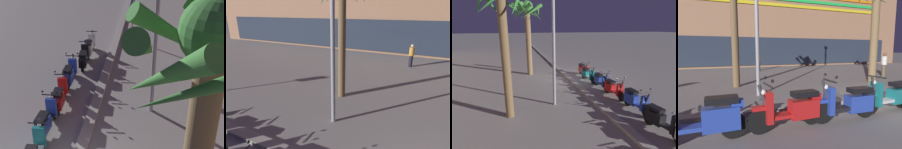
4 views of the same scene
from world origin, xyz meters
The scene contains 12 objects.
ground_plane centered at (0.00, 0.00, 0.00)m, with size 200.00×200.00×0.00m, color gray.
curb_strip centered at (0.00, 0.49, 0.06)m, with size 60.00×0.36×0.12m, color gray.
scooter_black_mid_rear centered at (-7.40, -0.61, 0.44)m, with size 1.74×0.56×1.04m.
scooter_blue_tail_end centered at (-5.70, -0.82, 0.46)m, with size 1.74×0.56×1.17m.
scooter_red_lead_nearest centered at (-3.95, -0.75, 0.45)m, with size 1.77×0.56×1.17m.
scooter_blue_mid_front centered at (-2.46, -0.79, 0.44)m, with size 1.78×0.56×1.17m.
scooter_teal_last_in_row centered at (-0.86, -0.60, 0.44)m, with size 1.85×0.56×1.04m.
scooter_red_second_in_line centered at (0.47, -0.81, 0.45)m, with size 1.83×0.56×1.17m.
palm_tree_near_sign centered at (1.92, 3.05, 4.05)m, with size 2.31×2.30×5.43m.
palm_tree_by_mall_entrance centered at (-4.77, 4.54, 4.05)m, with size 2.08×2.15×5.41m.
pedestrian_window_shopping centered at (4.53, 4.75, 0.81)m, with size 0.34×0.34×1.54m.
street_lamp centered at (-4.13, 2.50, 4.57)m, with size 0.36×0.36×7.62m.
Camera 3 is at (-11.95, 4.28, 3.62)m, focal length 28.82 mm.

